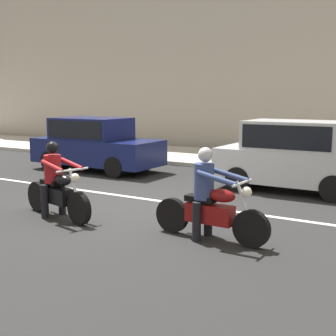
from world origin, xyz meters
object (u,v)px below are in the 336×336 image
object	(u,v)px
motorcycle_with_rider_crimson	(56,187)
parked_sedan_navy	(95,144)
motorcycle_with_rider_denim_blue	(209,203)
parked_hatchback_silver	(293,155)

from	to	relation	value
motorcycle_with_rider_crimson	parked_sedan_navy	bearing A→B (deg)	122.87
motorcycle_with_rider_denim_blue	parked_sedan_navy	xyz separation A→B (m)	(-6.45, 4.68, 0.24)
parked_sedan_navy	motorcycle_with_rider_denim_blue	bearing A→B (deg)	-35.93
motorcycle_with_rider_denim_blue	parked_sedan_navy	size ratio (longest dim) A/B	0.50
motorcycle_with_rider_crimson	parked_hatchback_silver	distance (m)	6.01
motorcycle_with_rider_crimson	motorcycle_with_rider_denim_blue	world-z (taller)	motorcycle_with_rider_denim_blue
motorcycle_with_rider_crimson	parked_hatchback_silver	size ratio (longest dim) A/B	0.56
motorcycle_with_rider_crimson	parked_sedan_navy	world-z (taller)	parked_sedan_navy
motorcycle_with_rider_denim_blue	parked_hatchback_silver	size ratio (longest dim) A/B	0.57
motorcycle_with_rider_crimson	parked_hatchback_silver	xyz separation A→B (m)	(3.30, 5.01, 0.30)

